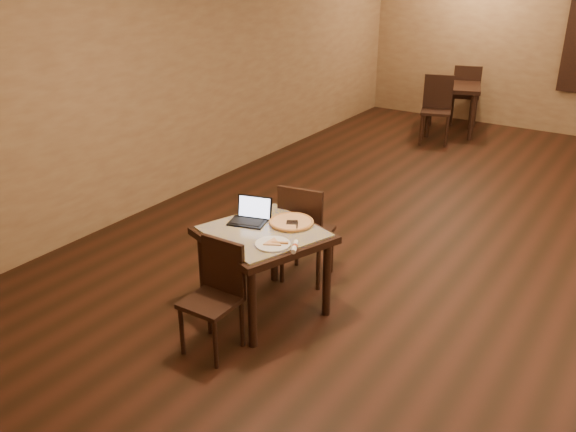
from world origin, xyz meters
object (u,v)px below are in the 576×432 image
Objects in this scene: tiled_table at (264,242)px; pizza_pan at (291,224)px; laptop at (251,215)px; chair_main_near at (217,290)px; chair_main_far at (304,228)px; other_table_b at (452,93)px; other_table_b_chair_near at (437,105)px; other_table_b_chair_far at (466,92)px.

pizza_pan is at bearing 82.89° from tiled_table.
pizza_pan is at bearing 7.58° from laptop.
chair_main_near is (-0.00, -0.62, -0.16)m from tiled_table.
chair_main_near is at bearing -98.02° from pizza_pan.
tiled_table is at bearing 78.18° from chair_main_far.
other_table_b is (-0.64, 5.70, 0.13)m from chair_main_far.
other_table_b_chair_near is at bearing -92.91° from chair_main_far.
chair_main_near is 6.96m from other_table_b.
laptop is at bearing -103.23° from other_table_b_chair_near.
other_table_b_chair_near reaches higher than laptop.
tiled_table is 1.20× the size of chair_main_far.
laptop is 6.23m from other_table_b.
chair_main_far is at bearing 105.55° from pizza_pan.
chair_main_near is 6.34m from other_table_b_chair_near.
chair_main_near is at bearing 76.65° from other_table_b_chair_far.
chair_main_far is 0.92× the size of other_table_b_chair_near.
other_table_b_chair_far is (-0.61, 6.32, 0.05)m from chair_main_far.
other_table_b_chair_near is (-0.65, 6.31, 0.10)m from chair_main_near.
chair_main_far is 0.92× the size of other_table_b_chair_far.
other_table_b_chair_far is at bearing 77.04° from laptop.
tiled_table is 0.63m from chair_main_far.
chair_main_far is at bearing 77.67° from other_table_b_chair_far.
tiled_table is at bearing -116.57° from pizza_pan.
laptop is at bearing 56.99° from chair_main_far.
chair_main_near is 0.91× the size of chair_main_far.
tiled_table is 6.34m from other_table_b.
laptop is at bearing 104.42° from chair_main_near.
laptop is 5.61m from other_table_b_chair_near.
tiled_table is at bearing -101.31° from other_table_b_chair_near.
tiled_table is at bearing -102.21° from other_table_b.
chair_main_near reaches higher than tiled_table.
other_table_b is 1.04× the size of other_table_b_chair_far.
other_table_b is 0.63m from other_table_b_chair_near.
tiled_table is 1.31× the size of chair_main_near.
pizza_pan is (0.12, 0.86, 0.26)m from chair_main_near.
chair_main_near is 0.81× the size of other_table_b.
other_table_b_chair_near is (-0.45, 5.59, -0.22)m from laptop.
other_table_b is at bearing 77.63° from laptop.
tiled_table is 3.33× the size of laptop.
pizza_pan is at bearing -100.87° from other_table_b.
pizza_pan is 0.33× the size of other_table_b_chair_far.
chair_main_far reaches higher than tiled_table.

